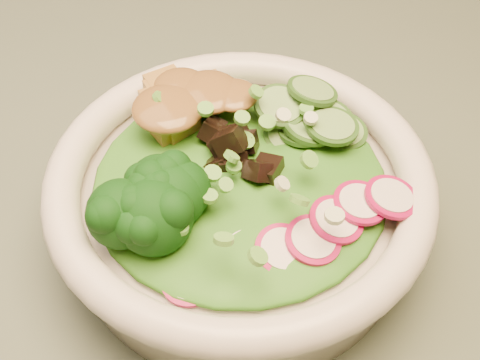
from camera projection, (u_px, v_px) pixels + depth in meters
name	position (u px, v px, depth m)	size (l,w,h in m)	color
salad_bowl	(240.00, 200.00, 0.42)	(0.24, 0.24, 0.06)	silver
lettuce_bed	(240.00, 179.00, 0.40)	(0.18, 0.18, 0.02)	#236415
broccoli_florets	(164.00, 211.00, 0.37)	(0.07, 0.06, 0.04)	black
radish_slices	(309.00, 235.00, 0.37)	(0.10, 0.04, 0.02)	#9C0C45
cucumber_slices	(313.00, 128.00, 0.42)	(0.06, 0.06, 0.03)	#73A25A
mushroom_heap	(229.00, 156.00, 0.40)	(0.06, 0.06, 0.04)	black
tofu_cubes	(188.00, 117.00, 0.43)	(0.08, 0.05, 0.03)	#A87938
peanut_sauce	(187.00, 103.00, 0.42)	(0.06, 0.05, 0.01)	brown
scallion_garnish	(240.00, 155.00, 0.39)	(0.17, 0.17, 0.02)	#60A93B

